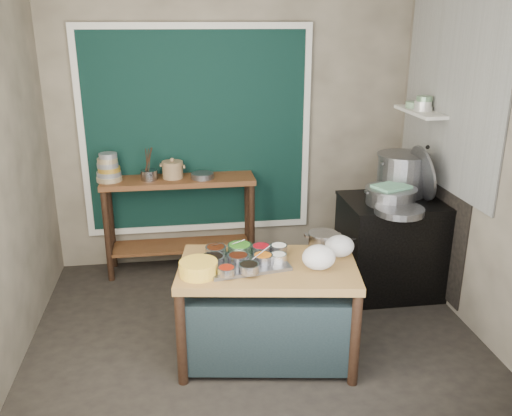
{
  "coord_description": "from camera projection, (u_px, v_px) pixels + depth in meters",
  "views": [
    {
      "loc": [
        -0.53,
        -3.75,
        2.38
      ],
      "look_at": [
        0.05,
        0.25,
        0.97
      ],
      "focal_mm": 38.0,
      "sensor_mm": 36.0,
      "label": 1
    }
  ],
  "objects": [
    {
      "name": "steamer",
      "position": [
        391.0,
        196.0,
        4.64
      ],
      "size": [
        0.5,
        0.5,
        0.15
      ],
      "primitive_type": null,
      "rotation": [
        0.0,
        0.0,
        0.11
      ],
      "color": "gray",
      "rests_on": "stove_top"
    },
    {
      "name": "shelf_bowl_stack",
      "position": [
        423.0,
        104.0,
        4.79
      ],
      "size": [
        0.16,
        0.16,
        0.13
      ],
      "color": "silver",
      "rests_on": "wall_shelf"
    },
    {
      "name": "stove_block",
      "position": [
        393.0,
        247.0,
        4.92
      ],
      "size": [
        0.9,
        0.68,
        0.85
      ],
      "primitive_type": "cube",
      "color": "black",
      "rests_on": "floor"
    },
    {
      "name": "ceramic_crock",
      "position": [
        173.0,
        171.0,
        5.15
      ],
      "size": [
        0.28,
        0.28,
        0.14
      ],
      "primitive_type": null,
      "rotation": [
        0.0,
        0.0,
        -0.39
      ],
      "color": "#7E6145",
      "rests_on": "back_counter"
    },
    {
      "name": "pot_lid",
      "position": [
        423.0,
        173.0,
        4.7
      ],
      "size": [
        0.13,
        0.49,
        0.48
      ],
      "primitive_type": "cylinder",
      "rotation": [
        0.0,
        1.36,
        -0.01
      ],
      "color": "gray",
      "rests_on": "stove_top"
    },
    {
      "name": "plastic_bag_b",
      "position": [
        340.0,
        246.0,
        3.92
      ],
      "size": [
        0.27,
        0.25,
        0.16
      ],
      "primitive_type": "ellipsoid",
      "rotation": [
        0.0,
        0.0,
        -0.41
      ],
      "color": "white",
      "rests_on": "prep_table"
    },
    {
      "name": "right_wall",
      "position": [
        482.0,
        155.0,
        4.14
      ],
      "size": [
        0.02,
        3.0,
        2.8
      ],
      "primitive_type": "cube",
      "color": "gray",
      "rests_on": "floor"
    },
    {
      "name": "saucepan",
      "position": [
        323.0,
        241.0,
        4.06
      ],
      "size": [
        0.26,
        0.26,
        0.13
      ],
      "primitive_type": null,
      "rotation": [
        0.0,
        0.0,
        -0.13
      ],
      "color": "gray",
      "rests_on": "prep_table"
    },
    {
      "name": "wall_shelf",
      "position": [
        421.0,
        112.0,
        4.85
      ],
      "size": [
        0.22,
        0.7,
        0.03
      ],
      "primitive_type": "cube",
      "color": "beige",
      "rests_on": "right_wall"
    },
    {
      "name": "bowl_stack",
      "position": [
        109.0,
        169.0,
        5.05
      ],
      "size": [
        0.24,
        0.24,
        0.26
      ],
      "color": "tan",
      "rests_on": "back_counter"
    },
    {
      "name": "stove_top",
      "position": [
        397.0,
        201.0,
        4.77
      ],
      "size": [
        0.92,
        0.69,
        0.03
      ],
      "primitive_type": "cube",
      "color": "black",
      "rests_on": "stove_block"
    },
    {
      "name": "plastic_bag_a",
      "position": [
        319.0,
        257.0,
        3.72
      ],
      "size": [
        0.28,
        0.26,
        0.17
      ],
      "primitive_type": "ellipsoid",
      "rotation": [
        0.0,
        0.0,
        0.31
      ],
      "color": "white",
      "rests_on": "prep_table"
    },
    {
      "name": "shelf_bowl_green",
      "position": [
        414.0,
        105.0,
        4.98
      ],
      "size": [
        0.19,
        0.19,
        0.05
      ],
      "primitive_type": "cylinder",
      "rotation": [
        0.0,
        0.0,
        -0.31
      ],
      "color": "gray",
      "rests_on": "wall_shelf"
    },
    {
      "name": "condiment_tray",
      "position": [
        246.0,
        263.0,
        3.81
      ],
      "size": [
        0.61,
        0.48,
        0.02
      ],
      "primitive_type": "cube",
      "rotation": [
        0.0,
        0.0,
        0.16
      ],
      "color": "gray",
      "rests_on": "prep_table"
    },
    {
      "name": "utensil_cup",
      "position": [
        149.0,
        175.0,
        5.1
      ],
      "size": [
        0.17,
        0.17,
        0.09
      ],
      "primitive_type": "cylinder",
      "rotation": [
        0.0,
        0.0,
        -0.09
      ],
      "color": "gray",
      "rests_on": "back_counter"
    },
    {
      "name": "yellow_basin",
      "position": [
        199.0,
        268.0,
        3.64
      ],
      "size": [
        0.31,
        0.31,
        0.1
      ],
      "primitive_type": "cylinder",
      "rotation": [
        0.0,
        0.0,
        0.21
      ],
      "color": "gold",
      "rests_on": "prep_table"
    },
    {
      "name": "shallow_pan",
      "position": [
        399.0,
        211.0,
        4.42
      ],
      "size": [
        0.45,
        0.45,
        0.05
      ],
      "primitive_type": "cylinder",
      "rotation": [
        0.0,
        0.0,
        -0.11
      ],
      "color": "gray",
      "rests_on": "stove_top"
    },
    {
      "name": "soot_patch",
      "position": [
        431.0,
        213.0,
        4.97
      ],
      "size": [
        0.01,
        1.3,
        1.3
      ],
      "primitive_type": "cube",
      "color": "black",
      "rests_on": "right_wall"
    },
    {
      "name": "back_wall",
      "position": [
        232.0,
        125.0,
        5.31
      ],
      "size": [
        3.5,
        0.02,
        2.8
      ],
      "primitive_type": "cube",
      "color": "gray",
      "rests_on": "floor"
    },
    {
      "name": "curtain_frame",
      "position": [
        197.0,
        132.0,
        5.23
      ],
      "size": [
        2.22,
        0.03,
        2.02
      ],
      "primitive_type": null,
      "color": "beige",
      "rests_on": "back_wall"
    },
    {
      "name": "curtain_panel",
      "position": [
        197.0,
        132.0,
        5.24
      ],
      "size": [
        2.1,
        0.02,
        1.9
      ],
      "primitive_type": "cube",
      "color": "black",
      "rests_on": "back_wall"
    },
    {
      "name": "prep_table",
      "position": [
        267.0,
        312.0,
        3.93
      ],
      "size": [
        1.34,
        0.9,
        0.75
      ],
      "primitive_type": "cube",
      "rotation": [
        0.0,
        0.0,
        -0.15
      ],
      "color": "brown",
      "rests_on": "floor"
    },
    {
      "name": "condiment_bowls",
      "position": [
        243.0,
        256.0,
        3.82
      ],
      "size": [
        0.63,
        0.48,
        0.07
      ],
      "color": "silver",
      "rests_on": "condiment_tray"
    },
    {
      "name": "green_cloth",
      "position": [
        391.0,
        187.0,
        4.61
      ],
      "size": [
        0.35,
        0.31,
        0.02
      ],
      "primitive_type": "cube",
      "rotation": [
        0.0,
        0.0,
        0.38
      ],
      "color": "#66AA7F",
      "rests_on": "steamer"
    },
    {
      "name": "tile_panel",
      "position": [
        451.0,
        87.0,
        4.5
      ],
      "size": [
        0.02,
        1.7,
        1.7
      ],
      "primitive_type": "cube",
      "color": "#B2B2AA",
      "rests_on": "right_wall"
    },
    {
      "name": "stock_pot",
      "position": [
        402.0,
        174.0,
        4.87
      ],
      "size": [
        0.6,
        0.6,
        0.37
      ],
      "primitive_type": null,
      "rotation": [
        0.0,
        0.0,
        0.31
      ],
      "color": "gray",
      "rests_on": "stove_top"
    },
    {
      "name": "back_counter",
      "position": [
        181.0,
        225.0,
        5.32
      ],
      "size": [
        1.45,
        0.4,
        0.95
      ],
      "primitive_type": "cube",
      "color": "brown",
      "rests_on": "floor"
    },
    {
      "name": "floor",
      "position": [
        254.0,
        333.0,
        4.36
      ],
      "size": [
        3.5,
        3.0,
        0.02
      ],
      "primitive_type": "cube",
      "color": "black",
      "rests_on": "ground"
    },
    {
      "name": "wide_bowl",
      "position": [
        202.0,
        176.0,
        5.15
      ],
      "size": [
        0.22,
        0.22,
        0.05
      ],
      "primitive_type": "cylinder",
      "rotation": [
        0.0,
        0.0,
        -0.06
      ],
      "color": "gray",
      "rests_on": "back_counter"
    }
  ]
}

